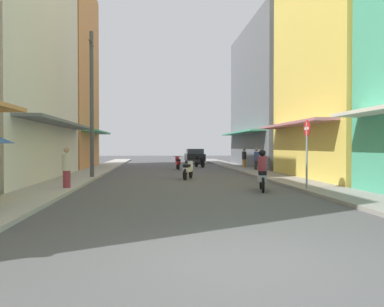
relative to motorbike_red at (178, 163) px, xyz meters
name	(u,v)px	position (x,y,z in m)	size (l,w,h in m)	color
ground_plane	(176,175)	(-0.42, -5.11, -0.50)	(95.46, 95.46, 0.00)	#4C4C4F
sidewalk_left	(87,174)	(-5.61, -5.11, -0.44)	(1.98, 51.39, 0.12)	#ADA89E
sidewalk_right	(261,173)	(4.77, -5.11, -0.44)	(1.98, 51.39, 0.12)	gray
building_left_far	(50,75)	(-9.60, 2.42, 6.62)	(7.05, 8.93, 14.25)	#D88C4C
building_right_mid	(359,25)	(8.75, -9.12, 7.41)	(7.05, 9.36, 15.85)	#EFD159
building_right_far	(282,97)	(8.75, 3.01, 5.25)	(7.05, 12.98, 11.51)	slate
motorbike_red	(178,163)	(0.00, 0.00, 0.00)	(0.55, 1.81, 0.96)	black
motorbike_black	(199,161)	(1.87, 2.80, 0.00)	(0.74, 1.75, 0.96)	black
motorbike_white	(188,169)	(0.07, -8.28, 0.00)	(0.75, 1.74, 0.96)	black
motorbike_silver	(262,172)	(2.42, -13.84, 0.20)	(0.62, 1.79, 1.58)	black
parked_car	(195,156)	(2.23, 10.14, 0.24)	(1.79, 4.11, 1.45)	black
pedestrian_far	(244,158)	(5.06, 0.69, 0.27)	(0.34, 0.34, 1.55)	#BF8C3F
pedestrian_crossing	(67,169)	(-4.98, -13.09, 0.33)	(0.34, 0.34, 1.67)	#99333F
pedestrian_foreground	(257,160)	(5.11, -2.79, 0.29)	(0.34, 0.34, 1.59)	#262628
utility_pole	(92,104)	(-4.87, -7.82, 3.37)	(0.20, 1.20, 7.58)	#4C4C4F
street_sign_no_entry	(307,146)	(3.93, -14.45, 1.21)	(0.07, 0.60, 2.65)	gray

